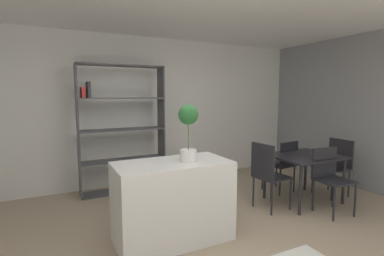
{
  "coord_description": "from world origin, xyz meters",
  "views": [
    {
      "loc": [
        -1.46,
        -2.47,
        1.65
      ],
      "look_at": [
        0.29,
        1.05,
        1.2
      ],
      "focal_mm": 26.57,
      "sensor_mm": 36.0,
      "label": 1
    }
  ],
  "objects": [
    {
      "name": "back_partition",
      "position": [
        0.0,
        2.7,
        1.35
      ],
      "size": [
        6.87,
        0.06,
        2.71
      ],
      "primitive_type": "cube",
      "color": "white",
      "rests_on": "ground_plane"
    },
    {
      "name": "ground_plane",
      "position": [
        0.0,
        0.0,
        0.0
      ],
      "size": [
        9.45,
        9.45,
        0.0
      ],
      "primitive_type": "plane",
      "color": "tan"
    },
    {
      "name": "dining_chair_far",
      "position": [
        2.01,
        1.06,
        0.54
      ],
      "size": [
        0.46,
        0.49,
        0.89
      ],
      "rotation": [
        0.0,
        0.0,
        3.25
      ],
      "color": "#232328",
      "rests_on": "ground_plane"
    },
    {
      "name": "open_bookshelf",
      "position": [
        -0.43,
        2.33,
        1.12
      ],
      "size": [
        1.42,
        0.34,
        2.15
      ],
      "color": "#4C4C51",
      "rests_on": "ground_plane"
    },
    {
      "name": "dining_chair_window_side",
      "position": [
        2.73,
        0.6,
        0.55
      ],
      "size": [
        0.46,
        0.48,
        0.92
      ],
      "rotation": [
        0.0,
        0.0,
        -1.63
      ],
      "color": "#232328",
      "rests_on": "ground_plane"
    },
    {
      "name": "potted_plant_on_island",
      "position": [
        -0.1,
        0.37,
        1.3
      ],
      "size": [
        0.22,
        0.22,
        0.64
      ],
      "color": "white",
      "rests_on": "kitchen_island"
    },
    {
      "name": "dining_table",
      "position": [
        2.0,
        0.61,
        0.66
      ],
      "size": [
        1.02,
        0.84,
        0.73
      ],
      "color": "#232328",
      "rests_on": "ground_plane"
    },
    {
      "name": "dining_chair_island_side",
      "position": [
        1.27,
        0.6,
        0.57
      ],
      "size": [
        0.47,
        0.46,
        0.98
      ],
      "rotation": [
        0.0,
        0.0,
        1.65
      ],
      "color": "#232328",
      "rests_on": "ground_plane"
    },
    {
      "name": "kitchen_island",
      "position": [
        -0.27,
        0.41,
        0.45
      ],
      "size": [
        1.29,
        0.67,
        0.91
      ],
      "primitive_type": "cube",
      "color": "white",
      "rests_on": "ground_plane"
    },
    {
      "name": "dining_chair_near",
      "position": [
        2.01,
        0.16,
        0.55
      ],
      "size": [
        0.48,
        0.46,
        0.91
      ],
      "rotation": [
        0.0,
        0.0,
        -0.09
      ],
      "color": "#232328",
      "rests_on": "ground_plane"
    }
  ]
}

